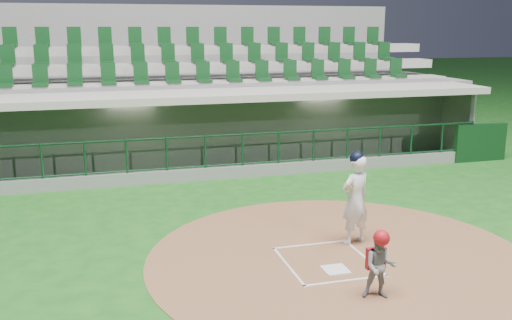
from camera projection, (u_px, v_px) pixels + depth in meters
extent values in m
plane|color=#174F16|center=(321.00, 256.00, 10.71)|extent=(120.00, 120.00, 0.00)
cylinder|color=brown|center=(340.00, 258.00, 10.60)|extent=(7.20, 7.20, 0.01)
cube|color=white|center=(336.00, 270.00, 10.05)|extent=(0.43, 0.43, 0.02)
cube|color=silver|center=(288.00, 266.00, 10.23)|extent=(0.05, 1.80, 0.01)
cube|color=white|center=(364.00, 257.00, 10.62)|extent=(0.05, 1.80, 0.01)
cube|color=white|center=(310.00, 244.00, 11.23)|extent=(1.55, 0.05, 0.01)
cube|color=white|center=(346.00, 281.00, 9.63)|extent=(1.55, 0.05, 0.01)
cube|color=gray|center=(231.00, 182.00, 17.87)|extent=(15.00, 3.00, 0.10)
cube|color=gray|center=(220.00, 129.00, 19.05)|extent=(15.00, 0.20, 2.70)
cube|color=#A5A092|center=(220.00, 123.00, 18.88)|extent=(13.50, 0.04, 0.90)
cube|color=slate|center=(444.00, 127.00, 19.51)|extent=(0.20, 3.00, 2.70)
cube|color=#9F9B8F|center=(232.00, 92.00, 16.99)|extent=(15.40, 3.50, 0.20)
cube|color=slate|center=(243.00, 172.00, 16.26)|extent=(15.00, 0.15, 0.40)
cube|color=black|center=(242.00, 118.00, 15.90)|extent=(15.00, 0.01, 0.95)
cube|color=brown|center=(223.00, 166.00, 18.79)|extent=(12.75, 0.40, 0.45)
cube|color=white|center=(129.00, 99.00, 16.47)|extent=(1.30, 0.35, 0.04)
cube|color=white|center=(322.00, 92.00, 18.03)|extent=(1.30, 0.35, 0.04)
cube|color=black|center=(480.00, 143.00, 18.15)|extent=(1.80, 0.18, 1.20)
imported|color=#AD1512|center=(86.00, 154.00, 17.41)|extent=(1.33, 1.03, 1.82)
imported|color=#A91712|center=(163.00, 154.00, 17.68)|extent=(1.05, 0.58, 1.69)
imported|color=#B32013|center=(276.00, 145.00, 18.69)|extent=(1.02, 0.81, 1.84)
imported|color=maroon|center=(330.00, 141.00, 19.59)|extent=(1.66, 0.72, 1.73)
cube|color=slate|center=(210.00, 113.00, 20.53)|extent=(17.00, 6.50, 2.50)
cube|color=#9A958B|center=(218.00, 85.00, 18.86)|extent=(16.60, 0.95, 0.30)
cube|color=gray|center=(212.00, 67.00, 19.63)|extent=(16.60, 0.95, 0.30)
cube|color=gray|center=(207.00, 50.00, 20.39)|extent=(16.60, 0.95, 0.30)
cube|color=slate|center=(194.00, 69.00, 23.36)|extent=(17.00, 0.25, 5.05)
imported|color=silver|center=(355.00, 200.00, 11.13)|extent=(0.75, 0.60, 1.78)
sphere|color=black|center=(357.00, 158.00, 10.94)|extent=(0.28, 0.28, 0.28)
cylinder|color=#A98F4D|center=(350.00, 187.00, 10.75)|extent=(0.58, 0.79, 0.39)
imported|color=gray|center=(380.00, 267.00, 8.93)|extent=(0.62, 0.55, 1.05)
sphere|color=#AF121A|center=(382.00, 238.00, 8.82)|extent=(0.26, 0.26, 0.26)
cube|color=maroon|center=(376.00, 258.00, 9.05)|extent=(0.32, 0.10, 0.35)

